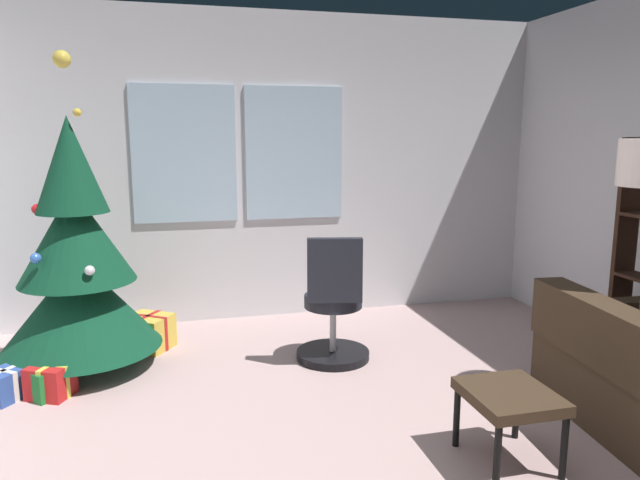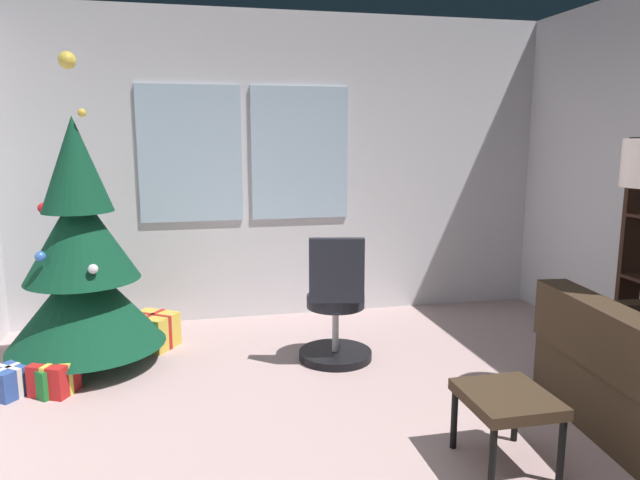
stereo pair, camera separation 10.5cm
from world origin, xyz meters
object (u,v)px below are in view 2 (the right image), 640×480
object	(u,v)px
office_chair	(336,313)
gift_box_gold	(153,331)
footstool	(507,403)
gift_box_green	(49,378)
gift_box_blue	(9,381)
gift_box_red	(54,378)
holiday_tree	(82,266)

from	to	relation	value
office_chair	gift_box_gold	bearing A→B (deg)	155.88
footstool	gift_box_green	xyz separation A→B (m)	(-2.52, 1.46, -0.25)
gift_box_blue	gift_box_red	bearing A→B (deg)	-4.88
holiday_tree	gift_box_green	size ratio (longest dim) A/B	6.50
gift_box_red	gift_box_green	world-z (taller)	gift_box_red
gift_box_green	office_chair	bearing A→B (deg)	2.99
gift_box_red	gift_box_gold	size ratio (longest dim) A/B	0.74
gift_box_blue	office_chair	xyz separation A→B (m)	(2.24, 0.12, 0.28)
footstool	office_chair	world-z (taller)	office_chair
gift_box_green	office_chair	size ratio (longest dim) A/B	0.36
footstool	gift_box_green	size ratio (longest dim) A/B	1.38
footstool	gift_box_blue	world-z (taller)	footstool
gift_box_red	gift_box_green	xyz separation A→B (m)	(-0.04, 0.04, -0.01)
gift_box_red	gift_box_green	distance (m)	0.06
gift_box_green	gift_box_gold	xyz separation A→B (m)	(0.64, 0.72, 0.04)
gift_box_green	gift_box_blue	bearing A→B (deg)	-177.04
footstool	holiday_tree	distance (m)	3.03
footstool	gift_box_red	distance (m)	2.87
gift_box_red	gift_box_gold	world-z (taller)	gift_box_gold
gift_box_red	office_chair	world-z (taller)	office_chair
gift_box_gold	gift_box_blue	bearing A→B (deg)	-140.08
footstool	gift_box_gold	xyz separation A→B (m)	(-1.89, 2.18, -0.21)
holiday_tree	gift_box_blue	world-z (taller)	holiday_tree
gift_box_gold	holiday_tree	bearing A→B (deg)	-146.93
gift_box_red	office_chair	size ratio (longest dim) A/B	0.33
footstool	holiday_tree	world-z (taller)	holiday_tree
gift_box_green	gift_box_blue	xyz separation A→B (m)	(-0.24, -0.01, 0.00)
gift_box_blue	office_chair	size ratio (longest dim) A/B	0.31
gift_box_gold	office_chair	world-z (taller)	office_chair
gift_box_blue	office_chair	bearing A→B (deg)	2.99
footstool	holiday_tree	size ratio (longest dim) A/B	0.21
gift_box_gold	gift_box_red	bearing A→B (deg)	-128.19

